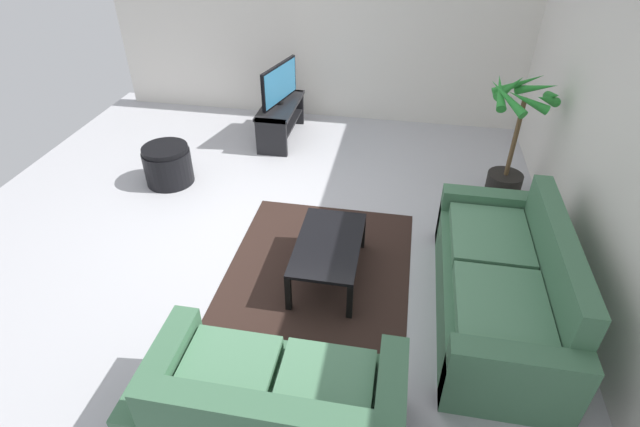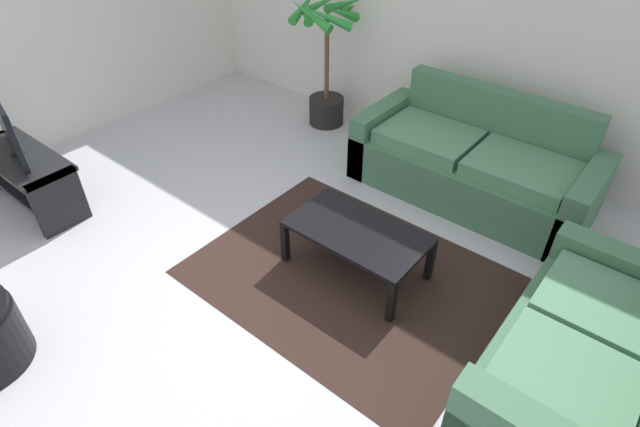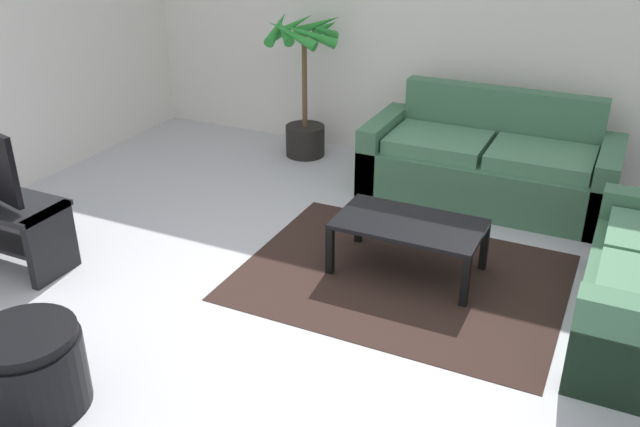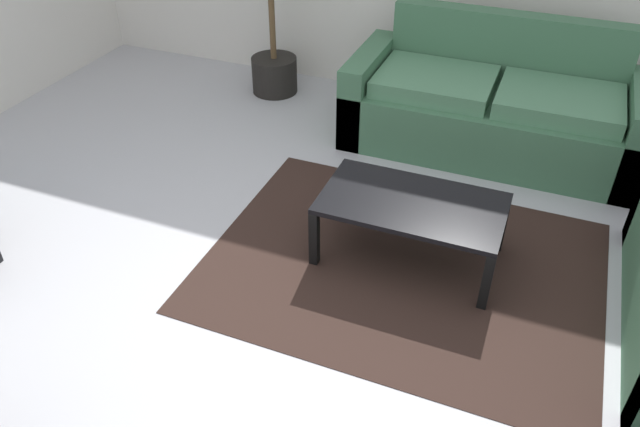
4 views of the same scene
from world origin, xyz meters
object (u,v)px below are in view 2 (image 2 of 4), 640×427
at_px(couch_main, 473,165).
at_px(tv_stand, 26,173).
at_px(couch_loveseat, 589,368).
at_px(potted_palm, 326,68).
at_px(coffee_table, 357,235).
at_px(tv, 6,124).

distance_m(couch_main, tv_stand, 3.92).
bearing_deg(couch_loveseat, couch_main, 132.79).
bearing_deg(potted_palm, tv_stand, -109.94).
bearing_deg(potted_palm, couch_loveseat, -28.55).
bearing_deg(coffee_table, tv, -157.53).
relative_size(couch_main, couch_loveseat, 1.28).
xyz_separation_m(couch_main, tv_stand, (-2.93, -2.60, 0.03)).
height_order(tv_stand, coffee_table, tv_stand).
distance_m(couch_loveseat, tv_stand, 4.49).
xyz_separation_m(couch_main, coffee_table, (-0.22, -1.47, 0.04)).
bearing_deg(tv_stand, couch_loveseat, 13.45).
distance_m(couch_main, tv, 3.95).
xyz_separation_m(tv, coffee_table, (2.72, 1.12, -0.45)).
bearing_deg(coffee_table, tv_stand, -157.48).
distance_m(tv, coffee_table, 2.97).
height_order(tv, coffee_table, tv).
relative_size(couch_main, potted_palm, 1.49).
distance_m(tv, potted_palm, 3.04).
relative_size(tv_stand, coffee_table, 1.09).
distance_m(couch_loveseat, tv, 4.52).
relative_size(couch_loveseat, potted_palm, 1.16).
height_order(couch_loveseat, potted_palm, potted_palm).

